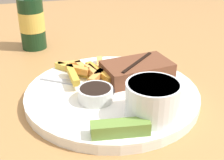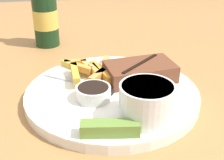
{
  "view_description": "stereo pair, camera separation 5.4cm",
  "coord_description": "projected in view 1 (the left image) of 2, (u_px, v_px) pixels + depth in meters",
  "views": [
    {
      "loc": [
        -0.13,
        -0.47,
        1.06
      ],
      "look_at": [
        0.0,
        0.0,
        0.81
      ],
      "focal_mm": 50.0,
      "sensor_mm": 36.0,
      "label": 1
    },
    {
      "loc": [
        -0.08,
        -0.48,
        1.06
      ],
      "look_at": [
        0.0,
        0.0,
        0.81
      ],
      "focal_mm": 50.0,
      "sensor_mm": 36.0,
      "label": 2
    }
  ],
  "objects": [
    {
      "name": "dining_table",
      "position": [
        112.0,
        124.0,
        0.59
      ],
      "size": [
        1.59,
        1.6,
        0.77
      ],
      "color": "#A87542",
      "rests_on": "ground_plane"
    },
    {
      "name": "dinner_plate",
      "position": [
        112.0,
        94.0,
        0.56
      ],
      "size": [
        0.31,
        0.31,
        0.02
      ],
      "color": "white",
      "rests_on": "dining_table"
    },
    {
      "name": "steak_portion",
      "position": [
        137.0,
        70.0,
        0.59
      ],
      "size": [
        0.14,
        0.09,
        0.03
      ],
      "color": "brown",
      "rests_on": "dinner_plate"
    },
    {
      "name": "fries_pile",
      "position": [
        87.0,
        71.0,
        0.6
      ],
      "size": [
        0.1,
        0.13,
        0.02
      ],
      "color": "gold",
      "rests_on": "dinner_plate"
    },
    {
      "name": "coleslaw_cup",
      "position": [
        153.0,
        98.0,
        0.47
      ],
      "size": [
        0.08,
        0.08,
        0.06
      ],
      "color": "white",
      "rests_on": "dinner_plate"
    },
    {
      "name": "dipping_sauce_cup",
      "position": [
        95.0,
        93.0,
        0.52
      ],
      "size": [
        0.06,
        0.06,
        0.02
      ],
      "color": "silver",
      "rests_on": "dinner_plate"
    },
    {
      "name": "pickle_spear",
      "position": [
        120.0,
        128.0,
        0.43
      ],
      "size": [
        0.09,
        0.03,
        0.02
      ],
      "color": "olive",
      "rests_on": "dinner_plate"
    },
    {
      "name": "fork_utensil",
      "position": [
        70.0,
        82.0,
        0.57
      ],
      "size": [
        0.12,
        0.08,
        0.0
      ],
      "rotation": [
        0.0,
        0.0,
        5.69
      ],
      "color": "#B7B7BC",
      "rests_on": "dinner_plate"
    },
    {
      "name": "knife_utensil",
      "position": [
        119.0,
        79.0,
        0.58
      ],
      "size": [
        0.1,
        0.15,
        0.01
      ],
      "rotation": [
        0.0,
        0.0,
        0.99
      ],
      "color": "#B7B7BC",
      "rests_on": "dinner_plate"
    },
    {
      "name": "beer_bottle",
      "position": [
        32.0,
        20.0,
        0.75
      ],
      "size": [
        0.06,
        0.06,
        0.2
      ],
      "color": "#143319",
      "rests_on": "dining_table"
    }
  ]
}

